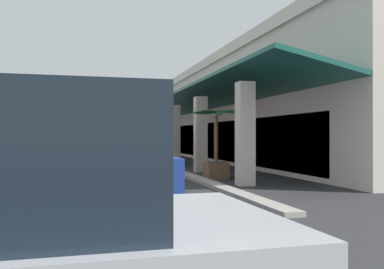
% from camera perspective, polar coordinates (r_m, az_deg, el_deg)
% --- Properties ---
extents(ground, '(120.00, 120.00, 0.00)m').
position_cam_1_polar(ground, '(26.62, 1.89, -3.88)').
color(ground, '#2D2D30').
extents(curb_strip, '(34.16, 0.50, 0.12)m').
position_cam_1_polar(curb_strip, '(25.49, -4.82, -3.91)').
color(curb_strip, '#9E998E').
rests_on(curb_strip, ground).
extents(plaza_building, '(28.76, 14.61, 7.09)m').
position_cam_1_polar(plaza_building, '(28.73, 14.50, 3.47)').
color(plaza_building, beige).
rests_on(plaza_building, ground).
extents(transit_bus, '(11.34, 3.24, 3.34)m').
position_cam_1_polar(transit_bus, '(22.92, -12.85, 0.17)').
color(transit_bus, maroon).
rests_on(transit_bus, ground).
extents(parked_suv_blue, '(2.74, 4.82, 1.97)m').
position_cam_1_polar(parked_suv_blue, '(10.66, -15.08, -3.89)').
color(parked_suv_blue, navy).
rests_on(parked_suv_blue, ground).
extents(pedestrian, '(0.45, 0.65, 1.74)m').
position_cam_1_polar(pedestrian, '(14.82, -20.67, -2.97)').
color(pedestrian, '#38383D').
rests_on(pedestrian, ground).
extents(potted_palm, '(1.91, 1.90, 2.78)m').
position_cam_1_polar(potted_palm, '(17.15, 3.25, -3.48)').
color(potted_palm, brown).
rests_on(potted_palm, ground).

